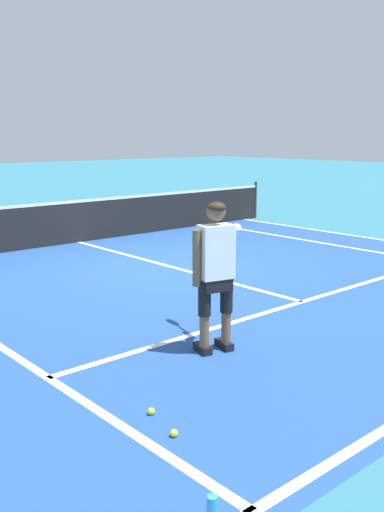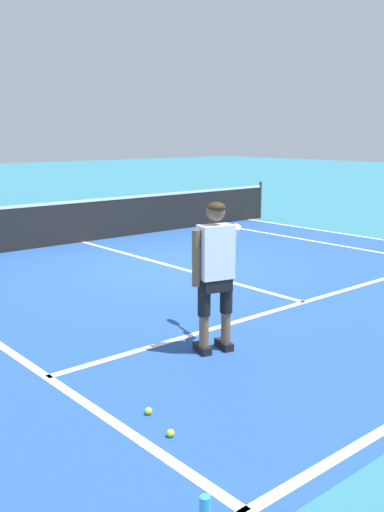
% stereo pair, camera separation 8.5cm
% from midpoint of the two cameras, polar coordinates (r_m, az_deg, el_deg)
% --- Properties ---
extents(ground_plane, '(80.00, 80.00, 0.00)m').
position_cam_midpoint_polar(ground_plane, '(10.81, -2.53, -1.03)').
color(ground_plane, teal).
extents(court_inner_surface, '(10.98, 9.62, 0.00)m').
position_cam_midpoint_polar(court_inner_surface, '(9.83, 2.36, -2.33)').
color(court_inner_surface, '#234C93').
rests_on(court_inner_surface, ground).
extents(line_service, '(8.23, 0.10, 0.01)m').
position_cam_midpoint_polar(line_service, '(8.67, 10.56, -4.47)').
color(line_service, white).
rests_on(line_service, ground).
extents(line_centre_service, '(0.10, 6.40, 0.01)m').
position_cam_midpoint_polar(line_centre_service, '(10.87, -2.78, -0.94)').
color(line_centre_service, white).
rests_on(line_centre_service, ground).
extents(line_singles_right, '(0.10, 9.22, 0.01)m').
position_cam_midpoint_polar(line_singles_right, '(12.95, 15.66, 0.73)').
color(line_singles_right, white).
rests_on(line_singles_right, ground).
extents(tennis_net, '(11.96, 0.08, 1.07)m').
position_cam_midpoint_polar(tennis_net, '(13.39, -11.38, 3.44)').
color(tennis_net, '#333338').
rests_on(tennis_net, ground).
extents(tennis_player, '(0.86, 1.05, 1.71)m').
position_cam_midpoint_polar(tennis_player, '(6.39, 1.93, -1.04)').
color(tennis_player, black).
rests_on(tennis_player, ground).
extents(tennis_ball_near_feet, '(0.07, 0.07, 0.07)m').
position_cam_midpoint_polar(tennis_ball_near_feet, '(4.92, -2.31, -17.13)').
color(tennis_ball_near_feet, '#CCE02D').
rests_on(tennis_ball_near_feet, ground).
extents(tennis_ball_by_baseline, '(0.07, 0.07, 0.07)m').
position_cam_midpoint_polar(tennis_ball_by_baseline, '(5.27, -4.54, -15.08)').
color(tennis_ball_by_baseline, '#CCE02D').
rests_on(tennis_ball_by_baseline, ground).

